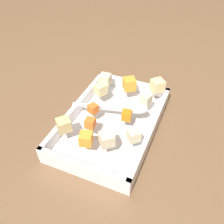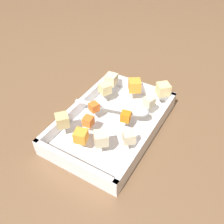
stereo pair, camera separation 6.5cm
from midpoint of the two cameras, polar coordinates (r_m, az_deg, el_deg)
ground_plane at (r=0.68m, az=-1.40°, el=-4.14°), size 4.00×4.00×0.00m
baking_dish at (r=0.68m, az=-2.73°, el=-2.96°), size 0.35×0.23×0.05m
carrot_chunk_near_spoon at (r=0.63m, az=0.29°, el=-1.10°), size 0.03×0.03×0.02m
carrot_chunk_mid_left at (r=0.73m, az=1.43°, el=6.33°), size 0.05×0.05×0.03m
carrot_chunk_mid_right at (r=0.62m, az=-7.99°, el=-2.68°), size 0.03×0.03×0.02m
carrot_chunk_near_left at (r=0.66m, az=-7.15°, el=0.66°), size 0.03×0.03×0.02m
carrot_chunk_corner_nw at (r=0.58m, az=-9.18°, el=-6.20°), size 0.04×0.04×0.03m
potato_chunk_front_center at (r=0.69m, az=5.16°, el=2.93°), size 0.03×0.03×0.03m
potato_chunk_near_right at (r=0.75m, az=-4.09°, el=7.29°), size 0.03×0.03×0.03m
potato_chunk_heap_top at (r=0.62m, az=-13.90°, el=-3.02°), size 0.04×0.04×0.03m
potato_chunk_center at (r=0.72m, az=-5.23°, el=5.12°), size 0.04×0.04×0.03m
potato_chunk_corner_se at (r=0.57m, az=-4.47°, el=-6.34°), size 0.04×0.04×0.03m
potato_chunk_back_center at (r=0.58m, az=1.82°, el=-5.45°), size 0.04×0.04×0.03m
potato_chunk_far_right at (r=0.73m, az=7.88°, el=5.93°), size 0.05×0.05×0.03m
serving_spoon at (r=0.66m, az=1.67°, el=0.76°), size 0.07×0.21×0.02m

